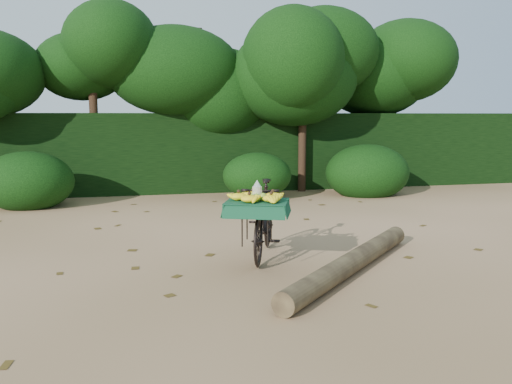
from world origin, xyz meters
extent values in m
plane|color=tan|center=(0.00, 0.00, 0.00)|extent=(80.00, 80.00, 0.00)
imported|color=black|center=(0.47, -0.26, 0.48)|extent=(0.99, 1.64, 0.95)
cube|color=black|center=(0.25, -0.82, 0.78)|extent=(0.47, 0.51, 0.02)
cube|color=#12452E|center=(0.25, -0.82, 0.80)|extent=(0.85, 0.78, 0.01)
ellipsoid|color=#7FA528|center=(0.31, -0.85, 0.85)|extent=(0.09, 0.07, 0.10)
ellipsoid|color=#7FA528|center=(0.27, -0.77, 0.85)|extent=(0.09, 0.07, 0.10)
ellipsoid|color=#7FA528|center=(0.19, -0.80, 0.85)|extent=(0.09, 0.07, 0.10)
ellipsoid|color=#7FA528|center=(0.23, -0.88, 0.85)|extent=(0.09, 0.07, 0.10)
cylinder|color=#EAE5C6|center=(0.25, -0.81, 0.89)|extent=(0.11, 0.11, 0.14)
cylinder|color=brown|center=(1.27, -1.16, 0.12)|extent=(2.48, 2.48, 0.24)
cube|color=black|center=(0.00, 6.30, 0.90)|extent=(26.00, 1.80, 1.80)
camera|label=1|loc=(-1.17, -6.64, 1.75)|focal=38.00mm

